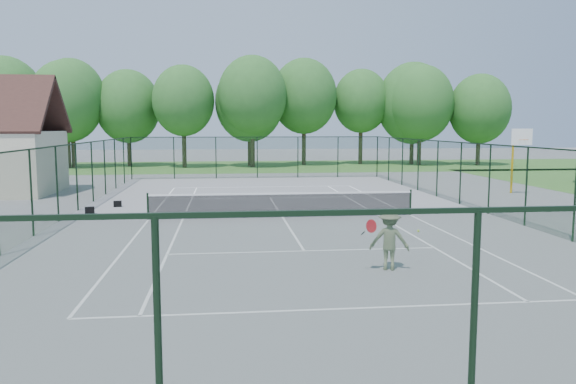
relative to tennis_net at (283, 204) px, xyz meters
name	(u,v)px	position (x,y,z in m)	size (l,w,h in m)	color
ground	(283,217)	(0.00, 0.00, -0.58)	(140.00, 140.00, 0.00)	gray
grass_far	(250,166)	(0.00, 30.00, -0.57)	(80.00, 16.00, 0.01)	#4E8834
court_lines	(283,217)	(0.00, 0.00, -0.57)	(11.05, 23.85, 0.01)	white
tennis_net	(283,204)	(0.00, 0.00, 0.00)	(11.08, 0.08, 1.10)	black
fence_enclosure	(283,180)	(0.00, 0.00, 0.98)	(18.05, 36.05, 3.02)	#15351A
tree_line_far	(249,102)	(0.00, 30.00, 5.42)	(39.40, 6.40, 9.70)	#3D2E1E
basketball_goal	(518,148)	(13.82, 6.59, 1.99)	(1.20, 1.43, 3.65)	#ECA807
sports_bag_a	(90,210)	(-8.22, 1.83, -0.42)	(0.39, 0.23, 0.31)	black
sports_bag_b	(118,204)	(-7.43, 3.94, -0.44)	(0.36, 0.22, 0.28)	black
tennis_player	(389,240)	(1.92, -8.84, 0.23)	(1.82, 0.87, 1.61)	#60674B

